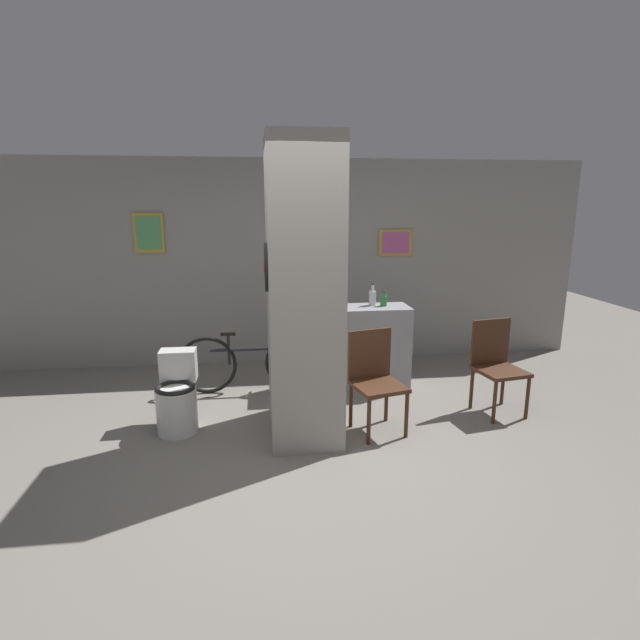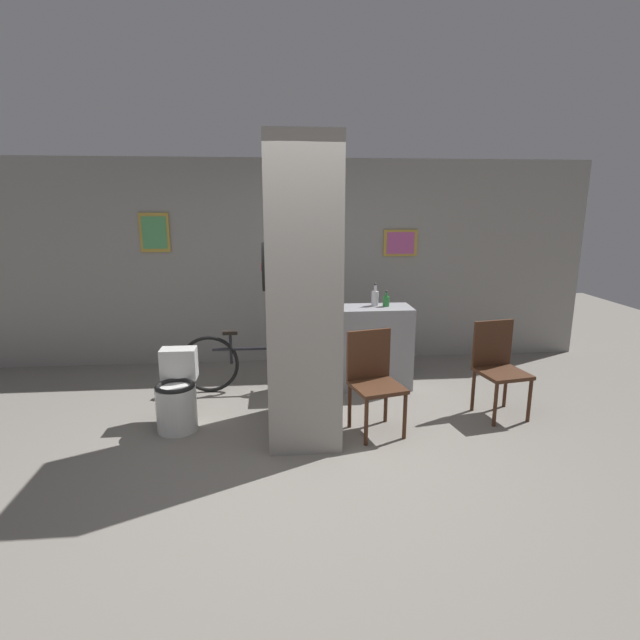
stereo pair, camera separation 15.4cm
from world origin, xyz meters
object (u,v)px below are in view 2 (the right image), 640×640
Objects in this scene: chair_near_pillar at (374,377)px; chair_by_doorway at (498,364)px; toilet at (177,396)px; bottle_tall at (375,297)px; bicycle at (253,362)px.

chair_near_pillar is 1.32m from chair_by_doorway.
chair_near_pillar is at bearing -6.65° from toilet.
chair_by_doorway reaches higher than toilet.
chair_by_doorway is at bearing 0.80° from toilet.
toilet is 3.11m from chair_by_doorway.
bottle_tall is at bearing 25.34° from toilet.
toilet is 0.77× the size of chair_by_doorway.
chair_near_pillar is 1.58m from bicycle.
chair_by_doorway is 0.58× the size of bicycle.
bicycle is 6.16× the size of bottle_tall.
bicycle is (0.67, 0.88, 0.03)m from toilet.
bottle_tall is at bearing 3.76° from bicycle.
chair_near_pillar is at bearing -179.07° from chair_by_doorway.
chair_near_pillar and chair_by_doorway have the same top height.
toilet is at bearing 170.65° from chair_by_doorway.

